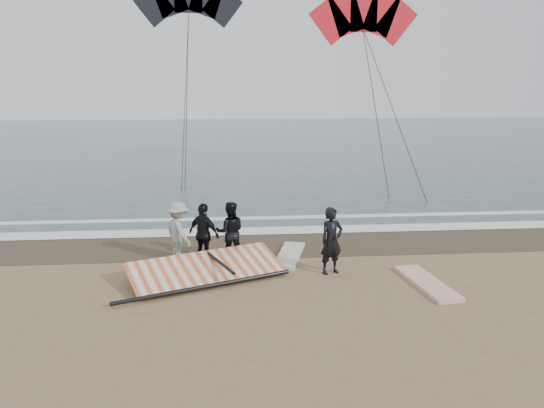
{
  "coord_description": "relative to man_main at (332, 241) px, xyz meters",
  "views": [
    {
      "loc": [
        -2.33,
        -10.94,
        4.83
      ],
      "look_at": [
        -1.16,
        3.0,
        1.6
      ],
      "focal_mm": 35.0,
      "sensor_mm": 36.0,
      "label": 1
    }
  ],
  "objects": [
    {
      "name": "wet_sand",
      "position": [
        -0.28,
        2.64,
        -0.86
      ],
      "size": [
        120.0,
        2.8,
        0.01
      ],
      "primitive_type": "cube",
      "color": "#4C3D2B",
      "rests_on": "ground"
    },
    {
      "name": "sea",
      "position": [
        -0.28,
        31.14,
        -0.86
      ],
      "size": [
        120.0,
        54.0,
        0.02
      ],
      "primitive_type": "cube",
      "color": "#233838",
      "rests_on": "ground"
    },
    {
      "name": "kite_red",
      "position": [
        4.6,
        15.82,
        7.03
      ],
      "size": [
        6.2,
        4.27,
        11.24
      ],
      "color": "red",
      "rests_on": "ground"
    },
    {
      "name": "kite_dark",
      "position": [
        -4.9,
        22.88,
        8.62
      ],
      "size": [
        7.7,
        6.09,
        15.1
      ],
      "color": "black",
      "rests_on": "ground"
    },
    {
      "name": "trio_cluster",
      "position": [
        -3.35,
        1.16,
        -0.03
      ],
      "size": [
        2.37,
        1.39,
        1.69
      ],
      "color": "black",
      "rests_on": "ground"
    },
    {
      "name": "foam_far",
      "position": [
        -0.28,
        5.74,
        -0.84
      ],
      "size": [
        120.0,
        0.45,
        0.01
      ],
      "primitive_type": "cube",
      "color": "white",
      "rests_on": "sea"
    },
    {
      "name": "man_main",
      "position": [
        0.0,
        0.0,
        0.0
      ],
      "size": [
        0.74,
        0.62,
        1.74
      ],
      "primitive_type": "imported",
      "rotation": [
        0.0,
        0.0,
        0.38
      ],
      "color": "black",
      "rests_on": "ground"
    },
    {
      "name": "board_cream",
      "position": [
        -0.92,
        1.36,
        -0.82
      ],
      "size": [
        1.19,
        2.36,
        0.09
      ],
      "primitive_type": "cube",
      "rotation": [
        0.0,
        0.0,
        -0.27
      ],
      "color": "beige",
      "rests_on": "ground"
    },
    {
      "name": "foam_near",
      "position": [
        -0.28,
        4.04,
        -0.84
      ],
      "size": [
        120.0,
        0.9,
        0.01
      ],
      "primitive_type": "cube",
      "color": "white",
      "rests_on": "sea"
    },
    {
      "name": "board_white",
      "position": [
        2.18,
        -1.01,
        -0.82
      ],
      "size": [
        0.95,
        2.41,
        0.09
      ],
      "primitive_type": "cube",
      "rotation": [
        0.0,
        0.0,
        0.13
      ],
      "color": "silver",
      "rests_on": "ground"
    },
    {
      "name": "ground",
      "position": [
        -0.28,
        -1.86,
        -0.87
      ],
      "size": [
        120.0,
        120.0,
        0.0
      ],
      "primitive_type": "plane",
      "color": "#8C704C",
      "rests_on": "ground"
    },
    {
      "name": "sail_rig",
      "position": [
        -3.25,
        -0.03,
        -0.67
      ],
      "size": [
        4.14,
        3.1,
        0.5
      ],
      "color": "black",
      "rests_on": "ground"
    }
  ]
}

